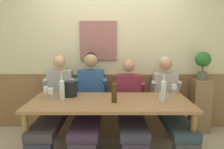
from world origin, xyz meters
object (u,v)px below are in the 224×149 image
object	(u,v)px
wine_glass_right_end	(51,91)
wine_bottle_clear_water	(62,88)
person_center_left_seat	(55,102)
wall_bench	(111,115)
wine_bottle_green_tall	(164,90)
potted_plant	(203,62)
person_left_seat	(90,101)
ice_bucket	(71,89)
dining_table	(110,106)
person_center_right_seat	(170,103)
wine_glass_mid_left	(46,90)
person_right_seat	(130,104)
water_tumbler_center	(162,96)
wine_glass_left_end	(67,87)
wine_glass_mid_right	(175,87)
wine_bottle_amber_mid	(115,91)

from	to	relation	value
wine_glass_right_end	wine_bottle_clear_water	bearing A→B (deg)	-12.10
person_center_left_seat	wall_bench	bearing A→B (deg)	24.81
wall_bench	wine_bottle_green_tall	bearing A→B (deg)	-47.10
person_center_left_seat	potted_plant	bearing A→B (deg)	10.03
person_left_seat	ice_bucket	size ratio (longest dim) A/B	6.15
dining_table	ice_bucket	xyz separation A→B (m)	(-0.55, 0.20, 0.19)
person_center_right_seat	ice_bucket	size ratio (longest dim) A/B	5.92
wine_glass_right_end	wine_glass_mid_left	world-z (taller)	wine_glass_mid_left
wall_bench	wine_glass_mid_left	xyz separation A→B (m)	(-0.88, -0.53, 0.57)
person_right_seat	wine_bottle_green_tall	world-z (taller)	person_right_seat
wall_bench	wine_glass_mid_left	world-z (taller)	wall_bench
wine_bottle_green_tall	person_left_seat	bearing A→B (deg)	159.17
person_right_seat	water_tumbler_center	xyz separation A→B (m)	(0.39, -0.27, 0.19)
wine_glass_left_end	wine_glass_mid_right	bearing A→B (deg)	0.00
ice_bucket	person_center_right_seat	bearing A→B (deg)	4.78
dining_table	person_right_seat	xyz separation A→B (m)	(0.29, 0.32, -0.06)
wine_bottle_amber_mid	potted_plant	world-z (taller)	potted_plant
wine_glass_left_end	wine_glass_mid_left	xyz separation A→B (m)	(-0.24, -0.18, 0.01)
wine_glass_mid_left	potted_plant	bearing A→B (deg)	13.49
person_left_seat	wine_glass_mid_right	world-z (taller)	person_left_seat
person_center_left_seat	wine_glass_mid_right	world-z (taller)	person_center_left_seat
wine_glass_mid_left	water_tumbler_center	size ratio (longest dim) A/B	1.77
wine_bottle_amber_mid	wall_bench	bearing A→B (deg)	94.19
wine_glass_left_end	wine_glass_mid_left	bearing A→B (deg)	-142.68
person_center_left_seat	water_tumbler_center	size ratio (longest dim) A/B	15.27
person_right_seat	water_tumbler_center	distance (m)	0.51
person_left_seat	ice_bucket	xyz separation A→B (m)	(-0.24, -0.12, 0.21)
dining_table	ice_bucket	bearing A→B (deg)	159.58
person_right_seat	wine_glass_mid_left	world-z (taller)	person_right_seat
person_left_seat	water_tumbler_center	xyz separation A→B (m)	(0.99, -0.28, 0.14)
wine_bottle_green_tall	water_tumbler_center	world-z (taller)	wine_bottle_green_tall
person_left_seat	person_center_left_seat	bearing A→B (deg)	-178.53
wall_bench	dining_table	world-z (taller)	wall_bench
wine_glass_left_end	wine_bottle_amber_mid	bearing A→B (deg)	-30.60
wine_glass_right_end	wine_glass_mid_left	bearing A→B (deg)	148.05
ice_bucket	wine_glass_left_end	bearing A→B (deg)	123.68
wine_bottle_clear_water	wine_glass_mid_left	distance (m)	0.26
person_center_right_seat	wine_bottle_clear_water	size ratio (longest dim) A/B	3.60
person_center_right_seat	wine_glass_right_end	world-z (taller)	person_center_right_seat
wall_bench	person_left_seat	size ratio (longest dim) A/B	1.79
wine_glass_right_end	wine_glass_left_end	distance (m)	0.28
dining_table	wine_glass_left_end	xyz separation A→B (m)	(-0.64, 0.34, 0.18)
person_right_seat	wine_glass_right_end	size ratio (longest dim) A/B	9.04
person_left_seat	water_tumbler_center	size ratio (longest dim) A/B	15.55
wine_bottle_amber_mid	wine_glass_right_end	distance (m)	0.87
person_center_left_seat	potted_plant	xyz separation A→B (m)	(2.30, 0.41, 0.55)
dining_table	person_right_seat	world-z (taller)	person_right_seat
wall_bench	person_center_left_seat	distance (m)	0.95
wine_glass_mid_right	person_center_right_seat	bearing A→B (deg)	-167.57
person_center_right_seat	water_tumbler_center	xyz separation A→B (m)	(-0.19, -0.28, 0.17)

